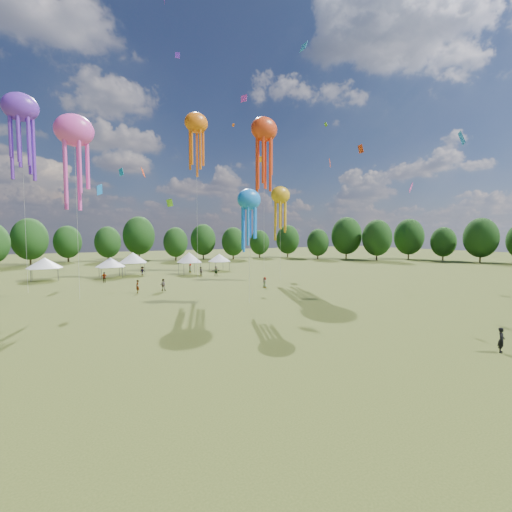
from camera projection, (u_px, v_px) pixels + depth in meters
ground at (403, 367)px, 21.25m from camera, size 300.00×300.00×0.00m
observer_main at (501, 340)px, 23.85m from camera, size 0.74×0.63×1.72m
spectator_near at (163, 285)px, 49.51m from camera, size 0.97×0.85×1.70m
spectators_far at (182, 273)px, 64.20m from camera, size 21.36×26.62×1.81m
festival_tents at (137, 260)px, 67.18m from camera, size 37.99×9.61×4.42m
show_kites at (202, 148)px, 59.55m from camera, size 47.42×31.72×32.47m
small_kites at (181, 90)px, 52.98m from camera, size 76.97×60.61×45.97m
treeline at (133, 241)px, 72.90m from camera, size 201.57×95.24×13.43m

